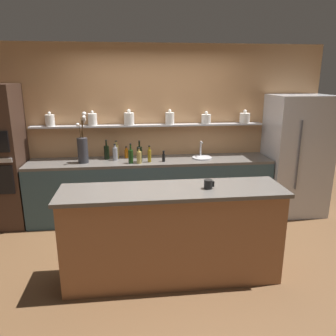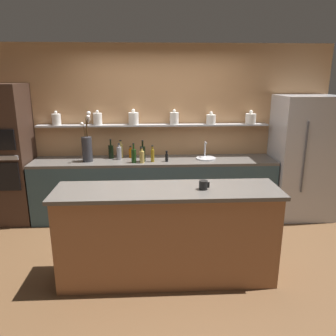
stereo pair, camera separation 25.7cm
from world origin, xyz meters
name	(u,v)px [view 1 (the left image)]	position (x,y,z in m)	size (l,w,h in m)	color
ground_plane	(168,258)	(0.00, 0.00, 0.00)	(12.00, 12.00, 0.00)	brown
back_wall_unit	(156,130)	(0.00, 1.60, 1.30)	(5.20, 0.28, 2.60)	tan
back_counter_unit	(151,189)	(-0.12, 1.24, 0.46)	(3.61, 0.62, 0.92)	#334C56
island_counter	(172,234)	(0.00, -0.39, 0.51)	(2.31, 0.61, 1.02)	#99603D
refrigerator	(296,156)	(2.15, 1.20, 0.93)	(0.89, 0.73, 1.86)	#B7B7BC
flower_vase	(83,147)	(-1.09, 1.19, 1.15)	(0.15, 0.17, 0.73)	#2D2D33
sink_fixture	(202,157)	(0.66, 1.25, 0.94)	(0.29, 0.29, 0.25)	#B7B7BC
bottle_oil_0	(149,155)	(-0.14, 1.11, 1.02)	(0.05, 0.05, 0.24)	olive
bottle_spirit_1	(139,157)	(-0.30, 1.06, 1.01)	(0.07, 0.07, 0.23)	tan
bottle_wine_2	(140,154)	(-0.29, 1.14, 1.04)	(0.08, 0.08, 0.32)	black
bottle_spirit_3	(116,151)	(-0.63, 1.40, 1.03)	(0.07, 0.07, 0.27)	tan
bottle_wine_4	(131,156)	(-0.41, 1.07, 1.03)	(0.07, 0.07, 0.29)	#193814
bottle_sauce_5	(126,153)	(-0.48, 1.39, 0.99)	(0.06, 0.06, 0.18)	#9E4C0A
bottle_wine_6	(107,152)	(-0.77, 1.35, 1.03)	(0.08, 0.08, 0.30)	black
bottle_spirit_7	(115,154)	(-0.64, 1.29, 1.02)	(0.07, 0.07, 0.24)	gray
bottle_sauce_8	(164,157)	(0.06, 1.11, 0.99)	(0.05, 0.05, 0.16)	black
coffee_mug	(208,184)	(0.36, -0.42, 1.07)	(0.11, 0.09, 0.09)	black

